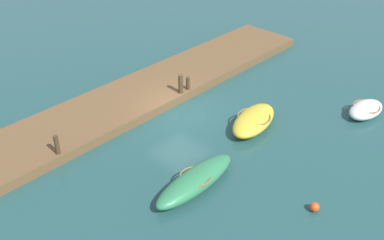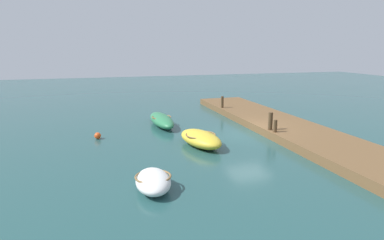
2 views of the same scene
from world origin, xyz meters
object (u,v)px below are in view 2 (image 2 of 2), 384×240
dinghy_white (153,181)px  marker_buoy (98,136)px  rowboat_yellow (201,139)px  mooring_post_mid_west (270,121)px  mooring_post_mid_east (222,102)px  rowboat_green (162,120)px  mooring_post_west (275,126)px

dinghy_white → marker_buoy: (7.82, 1.82, -0.17)m
marker_buoy → rowboat_yellow: bearing=-120.3°
mooring_post_mid_west → marker_buoy: mooring_post_mid_west is taller
rowboat_yellow → marker_buoy: bearing=47.4°
mooring_post_mid_east → rowboat_green: bearing=117.1°
marker_buoy → mooring_post_west: bearing=-107.7°
mooring_post_mid_west → marker_buoy: size_ratio=2.76×
rowboat_green → rowboat_yellow: (-5.19, -1.04, 0.02)m
mooring_post_west → mooring_post_mid_west: (0.55, 0.00, 0.17)m
rowboat_green → mooring_post_mid_east: (2.80, -5.46, 0.52)m
rowboat_yellow → mooring_post_mid_west: 4.48m
rowboat_green → marker_buoy: 4.70m
mooring_post_mid_east → marker_buoy: (-4.95, 9.63, -0.72)m
rowboat_yellow → dinghy_white: bearing=132.2°
mooring_post_west → mooring_post_mid_east: size_ratio=0.78×
rowboat_green → rowboat_yellow: size_ratio=1.23×
mooring_post_mid_west → mooring_post_mid_east: 7.48m
rowboat_green → marker_buoy: bearing=114.8°
dinghy_white → mooring_post_west: (4.73, -7.81, 0.45)m
rowboat_yellow → marker_buoy: (3.04, 5.21, -0.23)m
rowboat_green → mooring_post_mid_west: 7.22m
rowboat_yellow → mooring_post_mid_west: bearing=-95.8°
rowboat_green → rowboat_yellow: 5.30m
dinghy_white → rowboat_yellow: (4.77, -3.39, 0.06)m
mooring_post_mid_west → dinghy_white: bearing=124.1°
rowboat_green → mooring_post_mid_east: size_ratio=4.85×
rowboat_yellow → mooring_post_mid_east: mooring_post_mid_east is taller
dinghy_white → rowboat_yellow: bearing=-30.9°
dinghy_white → rowboat_green: bearing=-8.8°
rowboat_green → mooring_post_west: size_ratio=6.25×
mooring_post_mid_west → marker_buoy: (2.53, 9.63, -0.79)m
rowboat_green → mooring_post_mid_west: (-4.68, -5.46, 0.58)m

